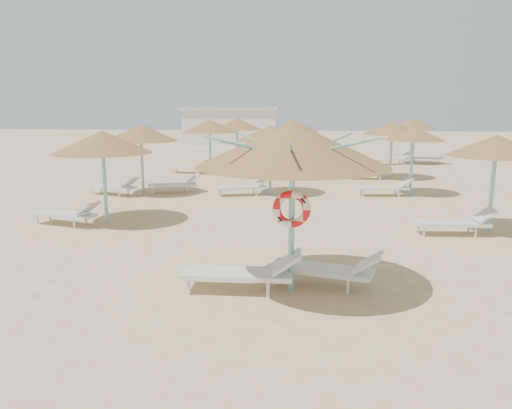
# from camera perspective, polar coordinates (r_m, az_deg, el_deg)

# --- Properties ---
(ground) EXTENTS (120.00, 120.00, 0.00)m
(ground) POSITION_cam_1_polar(r_m,az_deg,el_deg) (9.82, 1.70, -9.22)
(ground) COLOR #DBBE85
(ground) RESTS_ON ground
(main_palapa) EXTENTS (3.51, 3.51, 3.15)m
(main_palapa) POSITION_cam_1_polar(r_m,az_deg,el_deg) (8.98, 4.21, 6.79)
(main_palapa) COLOR #75CCCB
(main_palapa) RESTS_ON ground
(lounger_main_a) EXTENTS (2.23, 0.69, 0.81)m
(lounger_main_a) POSITION_cam_1_polar(r_m,az_deg,el_deg) (9.38, -1.23, -7.72)
(lounger_main_a) COLOR silver
(lounger_main_a) RESTS_ON ground
(lounger_main_b) EXTENTS (2.20, 1.18, 0.77)m
(lounger_main_b) POSITION_cam_1_polar(r_m,az_deg,el_deg) (9.73, 8.31, -7.26)
(lounger_main_b) COLOR silver
(lounger_main_b) RESTS_ON ground
(palapa_field) EXTENTS (20.39, 19.31, 2.72)m
(palapa_field) POSITION_cam_1_polar(r_m,az_deg,el_deg) (21.26, 6.82, 8.18)
(palapa_field) COLOR #75CCCB
(palapa_field) RESTS_ON ground
(service_hut) EXTENTS (8.40, 4.40, 3.25)m
(service_hut) POSITION_cam_1_polar(r_m,az_deg,el_deg) (44.71, -2.82, 8.98)
(service_hut) COLOR silver
(service_hut) RESTS_ON ground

